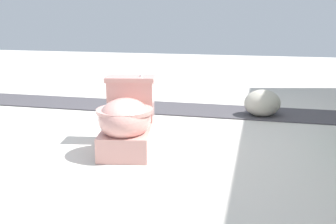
# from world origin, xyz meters

# --- Properties ---
(ground_plane) EXTENTS (14.00, 14.00, 0.00)m
(ground_plane) POSITION_xyz_m (0.00, 0.00, 0.00)
(ground_plane) COLOR beige
(gravel_strip) EXTENTS (0.56, 8.00, 0.01)m
(gravel_strip) POSITION_xyz_m (-1.16, 0.50, 0.01)
(gravel_strip) COLOR #423F44
(gravel_strip) RESTS_ON ground
(toilet) EXTENTS (0.69, 0.48, 0.52)m
(toilet) POSITION_xyz_m (0.16, -0.06, 0.22)
(toilet) COLOR #E09E93
(toilet) RESTS_ON ground
(boulder_near) EXTENTS (0.38, 0.42, 0.26)m
(boulder_near) POSITION_xyz_m (-1.07, 0.88, 0.13)
(boulder_near) COLOR #ADA899
(boulder_near) RESTS_ON ground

